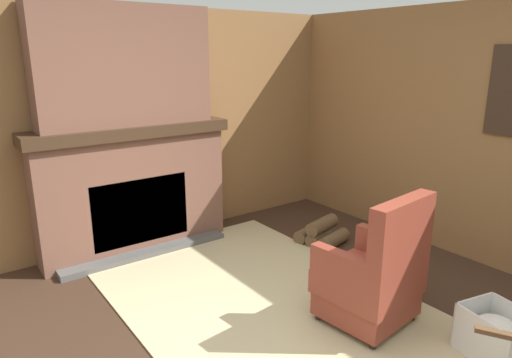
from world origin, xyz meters
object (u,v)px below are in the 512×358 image
oil_lamp_vase (72,118)px  storage_case (141,116)px  laundry_basket (498,335)px  firewood_stack (322,233)px  armchair (374,278)px

oil_lamp_vase → storage_case: bearing=90.0°
laundry_basket → firewood_stack: bearing=168.7°
laundry_basket → oil_lamp_vase: oil_lamp_vase is taller
firewood_stack → storage_case: (-1.06, -1.47, 1.24)m
armchair → firewood_stack: armchair is taller
oil_lamp_vase → armchair: bearing=30.1°
laundry_basket → storage_case: size_ratio=1.90×
armchair → laundry_basket: (0.75, 0.34, -0.20)m
oil_lamp_vase → firewood_stack: bearing=63.4°
armchair → oil_lamp_vase: bearing=23.8°
armchair → storage_case: size_ratio=3.98×
armchair → oil_lamp_vase: 2.91m
oil_lamp_vase → storage_case: size_ratio=1.21×
firewood_stack → oil_lamp_vase: oil_lamp_vase is taller
laundry_basket → oil_lamp_vase: 3.75m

